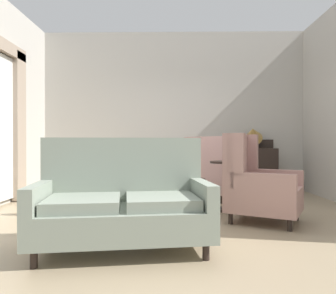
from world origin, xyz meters
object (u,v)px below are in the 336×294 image
object	(u,v)px
porcelain_vase	(174,169)
armchair_near_sideboard	(214,173)
armchair_far_left	(257,185)
sideboard	(249,167)
armchair_beside_settee	(88,182)
settee	(123,204)
side_table	(225,181)
coffee_table	(172,184)
gramophone	(252,135)

from	to	relation	value
porcelain_vase	armchair_near_sideboard	size ratio (longest dim) A/B	0.29
armchair_far_left	sideboard	xyz separation A→B (m)	(0.49, 2.54, 0.05)
armchair_beside_settee	armchair_near_sideboard	xyz separation A→B (m)	(1.99, 1.01, 0.05)
porcelain_vase	settee	size ratio (longest dim) A/B	0.21
settee	armchair_far_left	xyz separation A→B (m)	(1.53, 1.09, 0.04)
side_table	sideboard	distance (m)	2.06
porcelain_vase	armchair_near_sideboard	distance (m)	1.36
sideboard	porcelain_vase	bearing A→B (deg)	-127.09
armchair_near_sideboard	side_table	xyz separation A→B (m)	(0.03, -1.03, -0.03)
porcelain_vase	side_table	bearing A→B (deg)	9.50
porcelain_vase	coffee_table	bearing A→B (deg)	148.49
coffee_table	side_table	xyz separation A→B (m)	(0.77, 0.10, 0.03)
armchair_near_sideboard	settee	bearing A→B (deg)	111.54
settee	armchair_far_left	bearing A→B (deg)	26.89
porcelain_vase	sideboard	xyz separation A→B (m)	(1.53, 2.03, -0.12)
armchair_near_sideboard	armchair_far_left	xyz separation A→B (m)	(0.33, -1.66, -0.00)
side_table	armchair_far_left	bearing A→B (deg)	-64.27
side_table	gramophone	distance (m)	2.13
settee	gramophone	distance (m)	4.16
armchair_near_sideboard	armchair_far_left	size ratio (longest dim) A/B	1.07
coffee_table	sideboard	bearing A→B (deg)	52.00
settee	armchair_far_left	distance (m)	1.88
porcelain_vase	armchair_far_left	size ratio (longest dim) A/B	0.31
armchair_beside_settee	armchair_near_sideboard	bearing A→B (deg)	110.83
settee	porcelain_vase	bearing A→B (deg)	64.56
coffee_table	armchair_near_sideboard	size ratio (longest dim) A/B	0.81
sideboard	side_table	bearing A→B (deg)	-112.60
armchair_beside_settee	armchair_far_left	xyz separation A→B (m)	(2.33, -0.65, 0.05)
armchair_far_left	gramophone	xyz separation A→B (m)	(0.54, 2.45, 0.70)
armchair_beside_settee	sideboard	distance (m)	3.39
coffee_table	sideboard	world-z (taller)	sideboard
gramophone	armchair_near_sideboard	bearing A→B (deg)	-138.02
coffee_table	porcelain_vase	size ratio (longest dim) A/B	2.76
coffee_table	side_table	distance (m)	0.78
armchair_far_left	side_table	xyz separation A→B (m)	(-0.31, 0.64, -0.03)
side_table	sideboard	bearing A→B (deg)	67.40
coffee_table	porcelain_vase	world-z (taller)	porcelain_vase
gramophone	sideboard	bearing A→B (deg)	118.88
coffee_table	side_table	size ratio (longest dim) A/B	1.32
porcelain_vase	side_table	world-z (taller)	porcelain_vase
armchair_near_sideboard	sideboard	xyz separation A→B (m)	(0.82, 0.87, 0.05)
porcelain_vase	armchair_beside_settee	world-z (taller)	armchair_beside_settee
porcelain_vase	armchair_beside_settee	distance (m)	1.31
coffee_table	armchair_far_left	xyz separation A→B (m)	(1.08, -0.53, 0.05)
armchair_near_sideboard	armchair_beside_settee	bearing A→B (deg)	72.00
settee	armchair_beside_settee	world-z (taller)	settee
settee	gramophone	size ratio (longest dim) A/B	3.05
gramophone	porcelain_vase	bearing A→B (deg)	-129.25
armchair_beside_settee	gramophone	size ratio (longest dim) A/B	1.72
porcelain_vase	armchair_near_sideboard	world-z (taller)	armchair_near_sideboard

